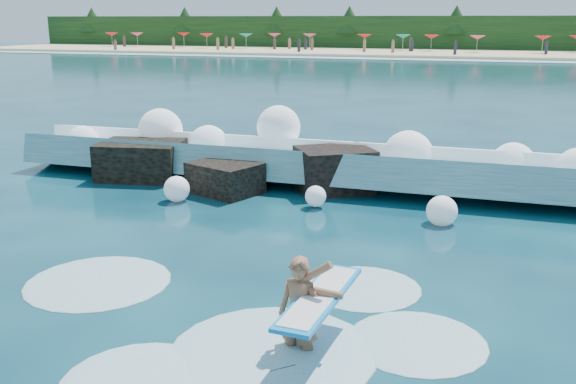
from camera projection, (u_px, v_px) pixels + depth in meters
name	position (u px, v px, depth m)	size (l,w,h in m)	color
ground	(175.00, 277.00, 11.57)	(200.00, 200.00, 0.00)	#062837
beach	(461.00, 54.00, 83.02)	(140.00, 20.00, 0.40)	tan
wet_band	(455.00, 60.00, 72.98)	(140.00, 5.00, 0.08)	silver
treeline	(467.00, 34.00, 91.59)	(140.00, 4.00, 5.00)	black
breaking_wave	(313.00, 165.00, 18.12)	(17.45, 2.74, 1.50)	teal
rock_cluster	(224.00, 170.00, 17.89)	(8.24, 3.32, 1.35)	black
surfer_with_board	(304.00, 311.00, 8.79)	(0.94, 2.87, 1.68)	brown
wave_spray	(309.00, 149.00, 18.12)	(15.03, 4.63, 2.11)	white
surf_foam	(246.00, 330.00, 9.59)	(9.18, 5.88, 0.15)	silver
beach_umbrellas	(464.00, 37.00, 84.19)	(109.82, 6.84, 0.50)	red
beachgoers	(407.00, 46.00, 82.84)	(102.55, 13.31, 1.92)	#3F332D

